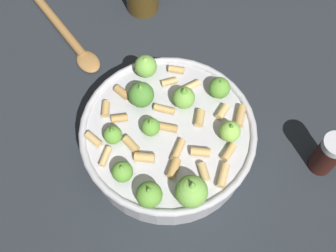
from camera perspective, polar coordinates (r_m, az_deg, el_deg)
ground_plane at (r=0.63m, az=-0.00°, el=-3.02°), size 2.40×2.40×0.00m
cooking_pan at (r=0.60m, az=0.01°, el=-1.51°), size 0.26×0.26×0.11m
pepper_shaker at (r=0.63m, az=21.59°, el=-3.92°), size 0.04×0.04×0.08m
wooden_spoon at (r=0.78m, az=-14.61°, el=12.98°), size 0.20×0.20×0.02m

